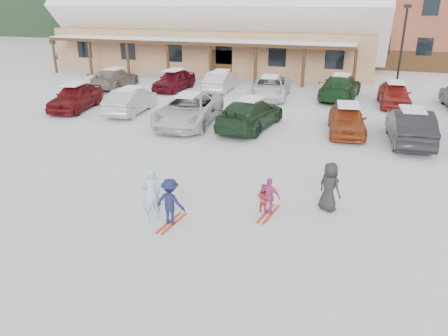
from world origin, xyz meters
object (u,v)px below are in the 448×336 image
(parked_car_3, at_px, (250,114))
(parked_car_10, at_px, (270,87))
(bystander_dark, at_px, (329,187))
(adult_skier, at_px, (151,194))
(parked_car_4, at_px, (347,119))
(parked_car_0, at_px, (76,97))
(child_navy, at_px, (170,202))
(parked_car_11, at_px, (340,87))
(parked_car_8, at_px, (174,80))
(lamp_post, at_px, (403,41))
(parked_car_9, at_px, (221,81))
(parked_car_5, at_px, (410,126))
(parked_car_7, at_px, (115,78))
(parked_car_12, at_px, (394,94))
(child_magenta, at_px, (269,197))
(day_lodge, at_px, (218,24))
(parked_car_1, at_px, (131,101))
(parked_car_2, at_px, (189,110))
(toddler_red, at_px, (263,198))

(parked_car_3, relative_size, parked_car_10, 1.01)
(bystander_dark, relative_size, parked_car_10, 0.31)
(adult_skier, relative_size, parked_car_4, 0.39)
(parked_car_0, bearing_deg, child_navy, -53.05)
(parked_car_0, height_order, parked_car_3, parked_car_0)
(parked_car_4, relative_size, parked_car_11, 0.78)
(parked_car_4, height_order, parked_car_8, parked_car_8)
(lamp_post, bearing_deg, parked_car_9, -156.26)
(parked_car_0, xyz_separation_m, parked_car_4, (15.48, -0.11, -0.05))
(child_navy, xyz_separation_m, parked_car_3, (-0.35, 10.44, 0.05))
(parked_car_5, bearing_deg, adult_skier, 48.82)
(adult_skier, relative_size, parked_car_9, 0.39)
(lamp_post, height_order, parked_car_5, lamp_post)
(parked_car_7, relative_size, parked_car_12, 1.11)
(parked_car_8, bearing_deg, parked_car_7, -168.98)
(child_magenta, xyz_separation_m, parked_car_5, (4.54, 8.90, 0.18))
(day_lodge, bearing_deg, child_navy, -73.96)
(parked_car_4, height_order, parked_car_12, parked_car_12)
(child_navy, height_order, parked_car_1, parked_car_1)
(parked_car_3, relative_size, parked_car_12, 1.21)
(adult_skier, height_order, bystander_dark, adult_skier)
(parked_car_11, bearing_deg, parked_car_8, 7.55)
(day_lodge, bearing_deg, lamp_post, -17.85)
(parked_car_2, distance_m, parked_car_8, 9.21)
(child_navy, bearing_deg, toddler_red, -139.69)
(parked_car_12, bearing_deg, parked_car_9, 170.72)
(child_navy, height_order, parked_car_4, parked_car_4)
(parked_car_1, bearing_deg, child_magenta, 131.57)
(parked_car_1, height_order, parked_car_8, parked_car_8)
(lamp_post, distance_m, parked_car_7, 20.90)
(toddler_red, distance_m, parked_car_4, 9.63)
(child_magenta, distance_m, parked_car_2, 10.69)
(parked_car_0, bearing_deg, parked_car_4, -8.48)
(adult_skier, relative_size, parked_car_10, 0.32)
(adult_skier, relative_size, child_magenta, 1.38)
(lamp_post, relative_size, parked_car_3, 1.11)
(parked_car_4, distance_m, parked_car_10, 8.51)
(bystander_dark, bearing_deg, parked_car_7, -8.06)
(parked_car_3, xyz_separation_m, parked_car_12, (7.09, 7.43, -0.03))
(adult_skier, height_order, child_navy, adult_skier)
(parked_car_3, height_order, parked_car_10, parked_car_3)
(child_navy, height_order, parked_car_7, child_navy)
(parked_car_3, height_order, parked_car_11, parked_car_11)
(parked_car_9, height_order, parked_car_10, parked_car_10)
(parked_car_7, xyz_separation_m, parked_car_11, (15.98, 1.12, 0.10))
(adult_skier, bearing_deg, parked_car_5, -167.42)
(bystander_dark, relative_size, parked_car_1, 0.36)
(adult_skier, bearing_deg, parked_car_3, -131.93)
(parked_car_7, xyz_separation_m, parked_car_8, (4.50, 0.51, 0.03))
(child_navy, distance_m, parked_car_5, 12.58)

